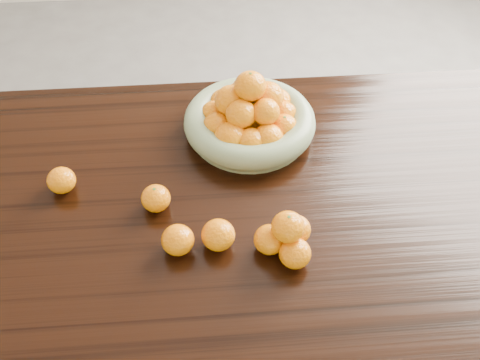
{
  "coord_description": "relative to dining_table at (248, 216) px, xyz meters",
  "views": [
    {
      "loc": [
        -0.09,
        -0.93,
        1.8
      ],
      "look_at": [
        -0.02,
        -0.02,
        0.83
      ],
      "focal_mm": 40.0,
      "sensor_mm": 36.0,
      "label": 1
    }
  ],
  "objects": [
    {
      "name": "loose_orange_1",
      "position": [
        -0.18,
        -0.16,
        0.13
      ],
      "size": [
        0.08,
        0.08,
        0.07
      ],
      "primitive_type": "ellipsoid",
      "color": "orange",
      "rests_on": "dining_table"
    },
    {
      "name": "ground",
      "position": [
        0.0,
        0.0,
        -0.66
      ],
      "size": [
        5.0,
        5.0,
        0.0
      ],
      "primitive_type": "plane",
      "color": "#5E5C58",
      "rests_on": "ground"
    },
    {
      "name": "fruit_bowl",
      "position": [
        0.02,
        0.24,
        0.15
      ],
      "size": [
        0.38,
        0.38,
        0.21
      ],
      "rotation": [
        0.0,
        0.0,
        -0.15
      ],
      "color": "gray",
      "rests_on": "dining_table"
    },
    {
      "name": "dining_table",
      "position": [
        0.0,
        0.0,
        0.0
      ],
      "size": [
        2.0,
        1.0,
        0.75
      ],
      "color": "black",
      "rests_on": "ground"
    },
    {
      "name": "loose_orange_2",
      "position": [
        -0.09,
        -0.15,
        0.13
      ],
      "size": [
        0.08,
        0.08,
        0.08
      ],
      "primitive_type": "ellipsoid",
      "color": "orange",
      "rests_on": "dining_table"
    },
    {
      "name": "loose_orange_3",
      "position": [
        -0.48,
        0.06,
        0.12
      ],
      "size": [
        0.07,
        0.07,
        0.07
      ],
      "primitive_type": "ellipsoid",
      "color": "orange",
      "rests_on": "dining_table"
    },
    {
      "name": "orange_pyramid",
      "position": [
        0.07,
        -0.18,
        0.14
      ],
      "size": [
        0.14,
        0.14,
        0.12
      ],
      "rotation": [
        0.0,
        0.0,
        0.37
      ],
      "color": "orange",
      "rests_on": "dining_table"
    },
    {
      "name": "loose_orange_0",
      "position": [
        -0.24,
        -0.02,
        0.12
      ],
      "size": [
        0.07,
        0.07,
        0.07
      ],
      "primitive_type": "ellipsoid",
      "color": "orange",
      "rests_on": "dining_table"
    }
  ]
}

